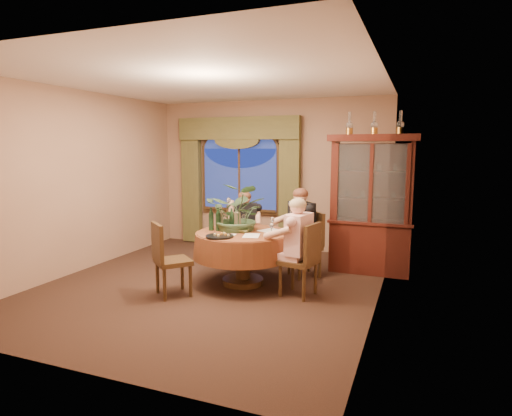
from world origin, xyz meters
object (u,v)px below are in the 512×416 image
at_px(person_pink, 299,247).
at_px(wine_bottle_0, 232,220).
at_px(stoneware_vase, 237,221).
at_px(wine_bottle_3, 211,219).
at_px(oil_lamp_right, 400,122).
at_px(china_cabinet, 371,205).
at_px(centerpiece_plant, 239,190).
at_px(olive_bowl, 243,231).
at_px(chair_right, 298,260).
at_px(chair_back_right, 304,245).
at_px(oil_lamp_left, 350,123).
at_px(wine_bottle_1, 221,218).
at_px(wine_bottle_2, 218,219).
at_px(chair_front_left, 173,259).
at_px(dining_table, 243,258).
at_px(chair_back, 240,236).
at_px(person_back, 245,229).
at_px(oil_lamp_center, 375,123).
at_px(person_scarf, 301,232).

xyz_separation_m(person_pink, wine_bottle_0, (-1.01, 0.13, 0.27)).
bearing_deg(wine_bottle_0, stoneware_vase, 85.63).
bearing_deg(wine_bottle_3, oil_lamp_right, 28.10).
distance_m(china_cabinet, oil_lamp_right, 1.28).
relative_size(china_cabinet, person_pink, 1.64).
height_order(wine_bottle_0, wine_bottle_3, same).
relative_size(centerpiece_plant, olive_bowl, 6.15).
xyz_separation_m(chair_right, chair_back_right, (-0.14, 0.85, 0.00)).
distance_m(oil_lamp_left, wine_bottle_1, 2.42).
xyz_separation_m(olive_bowl, wine_bottle_2, (-0.39, 0.00, 0.14)).
relative_size(china_cabinet, oil_lamp_left, 6.22).
bearing_deg(person_pink, chair_front_left, 122.13).
bearing_deg(wine_bottle_3, dining_table, 6.62).
bearing_deg(oil_lamp_right, chair_back, -171.53).
bearing_deg(chair_front_left, dining_table, 90.00).
xyz_separation_m(person_pink, centerpiece_plant, (-0.96, 0.29, 0.68)).
xyz_separation_m(person_back, centerpiece_plant, (0.21, -0.72, 0.71)).
distance_m(oil_lamp_right, person_back, 2.86).
bearing_deg(chair_right, chair_front_left, 122.67).
bearing_deg(chair_back_right, stoneware_vase, 78.99).
distance_m(chair_back_right, centerpiece_plant, 1.30).
height_order(chair_front_left, wine_bottle_2, wine_bottle_2).
xyz_separation_m(person_pink, wine_bottle_1, (-1.23, 0.24, 0.27)).
relative_size(centerpiece_plant, wine_bottle_2, 2.93).
height_order(chair_front_left, centerpiece_plant, centerpiece_plant).
bearing_deg(oil_lamp_center, olive_bowl, -140.91).
bearing_deg(wine_bottle_3, wine_bottle_1, 56.78).
bearing_deg(olive_bowl, chair_front_left, -133.61).
height_order(dining_table, chair_back, chair_back).
relative_size(dining_table, olive_bowl, 8.93).
bearing_deg(chair_back_right, olive_bowl, 92.57).
relative_size(stoneware_vase, wine_bottle_1, 0.77).
bearing_deg(oil_lamp_left, oil_lamp_right, 0.00).
distance_m(chair_back_right, person_back, 1.06).
distance_m(stoneware_vase, wine_bottle_2, 0.28).
bearing_deg(person_pink, chair_back, 61.51).
bearing_deg(oil_lamp_right, dining_table, -147.69).
bearing_deg(person_back, wine_bottle_1, 65.02).
bearing_deg(wine_bottle_3, chair_front_left, -105.70).
distance_m(china_cabinet, chair_right, 1.71).
relative_size(dining_table, person_pink, 1.09).
distance_m(person_pink, person_scarf, 0.88).
bearing_deg(person_back, person_scarf, 150.49).
bearing_deg(person_pink, person_scarf, 23.77).
distance_m(chair_front_left, wine_bottle_1, 0.99).
bearing_deg(dining_table, person_back, 110.74).
relative_size(dining_table, chair_back_right, 1.46).
bearing_deg(wine_bottle_1, dining_table, -11.89).
bearing_deg(wine_bottle_2, olive_bowl, -0.31).
bearing_deg(olive_bowl, chair_back_right, 45.48).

